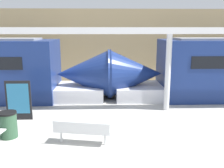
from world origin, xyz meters
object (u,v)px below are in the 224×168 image
object	(u,v)px
bench_near	(82,130)
trash_bin	(8,125)
poster_board	(19,100)
support_column_near	(168,73)

from	to	relation	value
bench_near	trash_bin	size ratio (longest dim) A/B	2.10
poster_board	bench_near	bearing A→B (deg)	-40.57
bench_near	poster_board	size ratio (longest dim) A/B	1.16
poster_board	support_column_near	distance (m)	6.50
trash_bin	poster_board	bearing A→B (deg)	96.04
trash_bin	support_column_near	distance (m)	6.88
bench_near	poster_board	xyz separation A→B (m)	(-2.76, 2.36, 0.34)
poster_board	support_column_near	size ratio (longest dim) A/B	0.48
bench_near	trash_bin	bearing A→B (deg)	176.79
support_column_near	trash_bin	bearing A→B (deg)	-155.59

